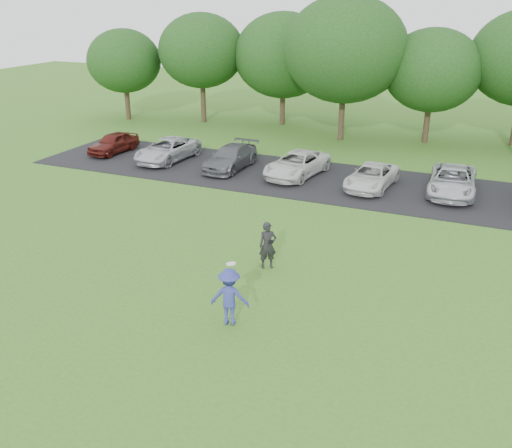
% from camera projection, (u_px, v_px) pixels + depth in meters
% --- Properties ---
extents(ground, '(100.00, 100.00, 0.00)m').
position_uv_depth(ground, '(209.00, 305.00, 16.92)').
color(ground, '#366D1F').
rests_on(ground, ground).
extents(parking_lot, '(32.00, 6.50, 0.03)m').
position_uv_depth(parking_lot, '(333.00, 182.00, 27.97)').
color(parking_lot, black).
rests_on(parking_lot, ground).
extents(frisbee_player, '(1.21, 0.88, 1.94)m').
position_uv_depth(frisbee_player, '(230.00, 297.00, 15.69)').
color(frisbee_player, '#333A90').
rests_on(frisbee_player, ground).
extents(camera_bystander, '(0.71, 0.65, 1.62)m').
position_uv_depth(camera_bystander, '(268.00, 245.00, 18.94)').
color(camera_bystander, black).
rests_on(camera_bystander, ground).
extents(parked_cars, '(27.93, 5.07, 1.24)m').
position_uv_depth(parked_cars, '(332.00, 169.00, 27.84)').
color(parked_cars, '#531712').
rests_on(parked_cars, parking_lot).
extents(tree_row, '(42.39, 9.85, 8.64)m').
position_uv_depth(tree_row, '(407.00, 60.00, 33.88)').
color(tree_row, '#38281C').
rests_on(tree_row, ground).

